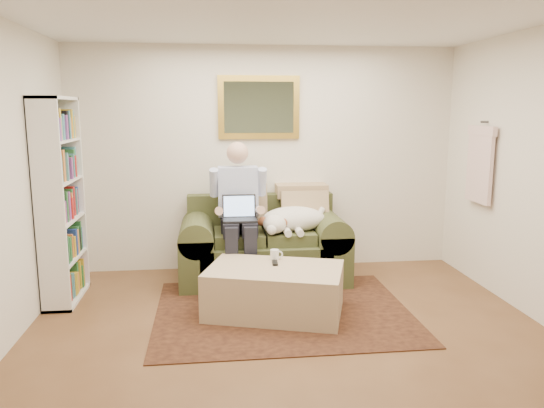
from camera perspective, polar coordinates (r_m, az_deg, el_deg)
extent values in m
cube|color=brown|center=(4.19, 2.93, -16.55)|extent=(4.50, 5.00, 0.01)
cube|color=white|center=(3.81, 3.30, 21.02)|extent=(4.50, 5.00, 0.01)
cube|color=white|center=(6.25, -0.76, 4.83)|extent=(4.50, 0.01, 2.60)
cube|color=black|center=(5.09, 1.17, -11.45)|extent=(2.37, 1.90, 0.01)
cube|color=#414826|center=(5.92, -0.91, -6.08)|extent=(1.39, 0.89, 0.45)
cube|color=#414826|center=(6.18, -1.27, -1.01)|extent=(1.68, 0.19, 0.46)
cube|color=#414826|center=(5.88, -8.04, -5.74)|extent=(0.36, 0.89, 0.92)
cube|color=#414826|center=(6.02, 6.06, -5.33)|extent=(0.36, 0.89, 0.92)
cube|color=#414826|center=(5.77, -3.57, -3.54)|extent=(0.53, 0.60, 0.13)
cube|color=#414826|center=(5.82, 1.82, -3.40)|extent=(0.53, 0.60, 0.13)
cube|color=black|center=(5.52, -3.48, -1.71)|extent=(0.35, 0.25, 0.02)
cube|color=black|center=(5.62, -3.57, -0.22)|extent=(0.35, 0.07, 0.24)
cube|color=#99BFF2|center=(5.61, -3.56, -0.23)|extent=(0.32, 0.05, 0.21)
cube|color=#D0B38A|center=(4.98, 0.30, -9.30)|extent=(1.40, 1.10, 0.44)
cylinder|color=white|center=(5.15, 0.28, -5.48)|extent=(0.08, 0.08, 0.10)
cube|color=black|center=(5.02, 0.31, -6.34)|extent=(0.06, 0.15, 0.02)
cube|color=gold|center=(6.19, -1.43, 10.35)|extent=(0.94, 0.04, 0.72)
cube|color=gray|center=(6.17, -1.41, 10.35)|extent=(0.80, 0.01, 0.58)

